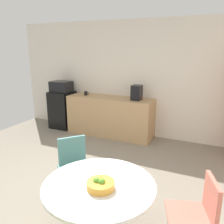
{
  "coord_description": "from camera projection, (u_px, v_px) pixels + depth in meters",
  "views": [
    {
      "loc": [
        1.83,
        -2.11,
        2.0
      ],
      "look_at": [
        0.24,
        1.35,
        0.95
      ],
      "focal_mm": 37.68,
      "sensor_mm": 36.0,
      "label": 1
    }
  ],
  "objects": [
    {
      "name": "wall_back",
      "position": [
        133.0,
        79.0,
        5.4
      ],
      "size": [
        6.0,
        0.1,
        2.6
      ],
      "primitive_type": "cube",
      "color": "silver",
      "rests_on": "ground_plane"
    },
    {
      "name": "fruit_bowl",
      "position": [
        100.0,
        184.0,
        2.18
      ],
      "size": [
        0.26,
        0.26,
        0.11
      ],
      "color": "gold",
      "rests_on": "round_table"
    },
    {
      "name": "coffee_maker",
      "position": [
        137.0,
        93.0,
        5.06
      ],
      "size": [
        0.2,
        0.24,
        0.32
      ],
      "primitive_type": "cube",
      "color": "black",
      "rests_on": "counter_block"
    },
    {
      "name": "chair_coral",
      "position": [
        200.0,
        209.0,
        2.23
      ],
      "size": [
        0.53,
        0.53,
        0.83
      ],
      "color": "silver",
      "rests_on": "ground_plane"
    },
    {
      "name": "microwave",
      "position": [
        61.0,
        86.0,
        5.86
      ],
      "size": [
        0.48,
        0.38,
        0.26
      ],
      "primitive_type": "cube",
      "color": "black",
      "rests_on": "mini_fridge"
    },
    {
      "name": "mug_green",
      "position": [
        86.0,
        93.0,
        5.6
      ],
      "size": [
        0.13,
        0.08,
        0.09
      ],
      "color": "black",
      "rests_on": "counter_block"
    },
    {
      "name": "round_table",
      "position": [
        99.0,
        196.0,
        2.3
      ],
      "size": [
        1.1,
        1.1,
        0.73
      ],
      "color": "silver",
      "rests_on": "ground_plane"
    },
    {
      "name": "mug_white",
      "position": [
        139.0,
        98.0,
        5.1
      ],
      "size": [
        0.13,
        0.08,
        0.09
      ],
      "color": "#D84C4C",
      "rests_on": "counter_block"
    },
    {
      "name": "counter_block",
      "position": [
        110.0,
        116.0,
        5.48
      ],
      "size": [
        2.0,
        0.6,
        0.9
      ],
      "primitive_type": "cube",
      "color": "tan",
      "rests_on": "ground_plane"
    },
    {
      "name": "chair_teal",
      "position": [
        74.0,
        161.0,
        3.17
      ],
      "size": [
        0.59,
        0.59,
        0.83
      ],
      "color": "silver",
      "rests_on": "ground_plane"
    },
    {
      "name": "mini_fridge",
      "position": [
        63.0,
        109.0,
        6.02
      ],
      "size": [
        0.54,
        0.54,
        0.93
      ],
      "primitive_type": "cube",
      "color": "black",
      "rests_on": "ground_plane"
    },
    {
      "name": "ground_plane",
      "position": [
        53.0,
        204.0,
        3.11
      ],
      "size": [
        6.0,
        6.0,
        0.0
      ],
      "primitive_type": "plane",
      "color": "gray"
    }
  ]
}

